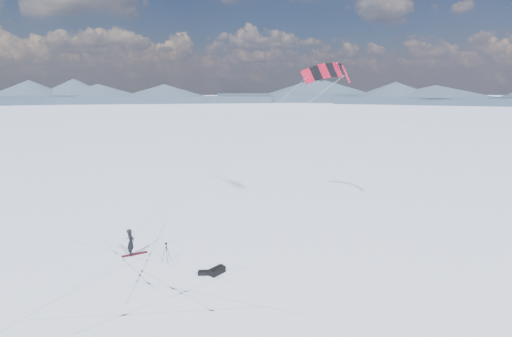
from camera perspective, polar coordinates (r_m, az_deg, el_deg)
name	(u,v)px	position (r m, az deg, el deg)	size (l,w,h in m)	color
ground	(160,279)	(22.18, -14.61, -16.14)	(1800.00, 1800.00, 0.00)	white
horizon_hills	(155,203)	(20.52, -15.24, -5.21)	(704.00, 704.42, 10.09)	#1E2839
snow_tracks	(151,287)	(21.50, -15.89, -17.15)	(17.62, 14.39, 0.01)	#B2BBD1
snowkiter	(132,255)	(25.53, -18.57, -12.51)	(0.64, 0.42, 1.76)	black
snowboard	(135,254)	(25.53, -18.17, -12.43)	(1.58, 0.29, 0.04)	maroon
tripod	(166,250)	(23.68, -13.63, -12.04)	(0.60, 0.53, 1.26)	black
gear_bag_a	(217,271)	(22.08, -6.03, -15.36)	(1.07, 0.86, 0.44)	black
gear_bag_b	(204,273)	(22.10, -8.04, -15.58)	(0.72, 0.53, 0.30)	black
power_kite	(327,74)	(30.92, 10.92, 14.11)	(16.96, 5.21, 11.31)	red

